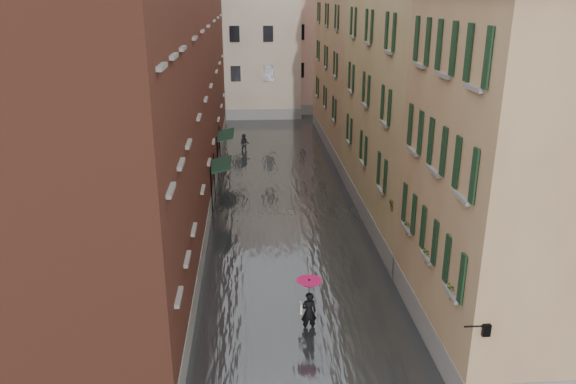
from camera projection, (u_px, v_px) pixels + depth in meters
name	position (u px, v px, depth m)	size (l,w,h in m)	color
ground	(302.00, 312.00, 21.36)	(120.00, 120.00, 0.00)	#565658
floodwater	(282.00, 194.00, 33.54)	(10.00, 60.00, 0.20)	#3E4245
building_left_near	(78.00, 169.00, 16.84)	(6.00, 8.00, 13.00)	brown
building_left_mid	(143.00, 107.00, 27.26)	(6.00, 14.00, 12.50)	#5D211D
building_left_far	(178.00, 57.00, 41.10)	(6.00, 16.00, 14.00)	brown
building_right_near	(526.00, 182.00, 18.00)	(6.00, 8.00, 11.50)	#A27953
building_right_mid	(426.00, 98.00, 28.09)	(6.00, 14.00, 13.00)	tan
building_right_far	(365.00, 73.00, 42.43)	(6.00, 16.00, 11.50)	#A27953
building_end_cream	(236.00, 47.00, 54.69)	(12.00, 9.00, 13.00)	beige
building_end_pink	(325.00, 49.00, 57.32)	(10.00, 9.00, 12.00)	tan
awning_near	(221.00, 166.00, 30.94)	(1.09, 2.77, 2.80)	black
awning_far	(225.00, 136.00, 37.37)	(1.09, 2.99, 2.80)	black
wall_lantern	(485.00, 329.00, 14.99)	(0.71, 0.22, 0.35)	black
window_planters	(421.00, 232.00, 19.78)	(0.59, 8.02, 0.84)	#9E5833
pedestrian_main	(309.00, 301.00, 19.74)	(0.92, 0.92, 2.06)	black
pedestrian_far	(244.00, 144.00, 42.19)	(0.72, 0.56, 1.49)	black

